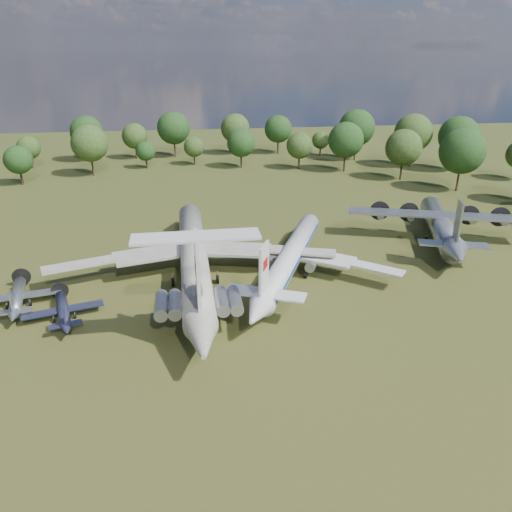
{
  "coord_description": "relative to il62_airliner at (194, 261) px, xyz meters",
  "views": [
    {
      "loc": [
        -1.3,
        -67.85,
        32.74
      ],
      "look_at": [
        7.58,
        -2.7,
        5.0
      ],
      "focal_mm": 35.0,
      "sensor_mm": 36.0,
      "label": 1
    }
  ],
  "objects": [
    {
      "name": "an12_transport",
      "position": [
        44.22,
        9.77,
        -0.37
      ],
      "size": [
        42.47,
        44.98,
        4.83
      ],
      "primitive_type": null,
      "rotation": [
        0.0,
        0.0,
        -0.31
      ],
      "color": "#919498",
      "rests_on": "ground"
    },
    {
      "name": "person_on_il62",
      "position": [
        0.24,
        -15.62,
        3.67
      ],
      "size": [
        0.74,
        0.58,
        1.77
      ],
      "primitive_type": "imported",
      "rotation": [
        0.0,
        0.0,
        2.86
      ],
      "color": "#95764C",
      "rests_on": "il62_airliner"
    },
    {
      "name": "small_prop_northwest",
      "position": [
        -23.96,
        -5.75,
        -1.67
      ],
      "size": [
        14.02,
        17.19,
        2.24
      ],
      "primitive_type": null,
      "rotation": [
        0.0,
        0.0,
        0.2
      ],
      "color": "gray",
      "rests_on": "ground"
    },
    {
      "name": "ground",
      "position": [
        1.24,
        -1.63,
        -2.79
      ],
      "size": [
        300.0,
        300.0,
        0.0
      ],
      "primitive_type": "plane",
      "color": "#253C14",
      "rests_on": "ground"
    },
    {
      "name": "small_prop_west",
      "position": [
        -17.09,
        -10.22,
        -1.78
      ],
      "size": [
        13.52,
        16.04,
        2.02
      ],
      "primitive_type": null,
      "rotation": [
        0.0,
        0.0,
        0.28
      ],
      "color": "black",
      "rests_on": "ground"
    },
    {
      "name": "il62_airliner",
      "position": [
        0.0,
        0.0,
        0.0
      ],
      "size": [
        44.64,
        57.57,
        5.58
      ],
      "primitive_type": null,
      "rotation": [
        0.0,
        0.0,
        0.02
      ],
      "color": "silver",
      "rests_on": "ground"
    },
    {
      "name": "tu104_jet",
      "position": [
        14.75,
        -0.21,
        -0.52
      ],
      "size": [
        49.51,
        55.32,
        4.54
      ],
      "primitive_type": null,
      "rotation": [
        0.0,
        0.0,
        -0.42
      ],
      "color": "silver",
      "rests_on": "ground"
    }
  ]
}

